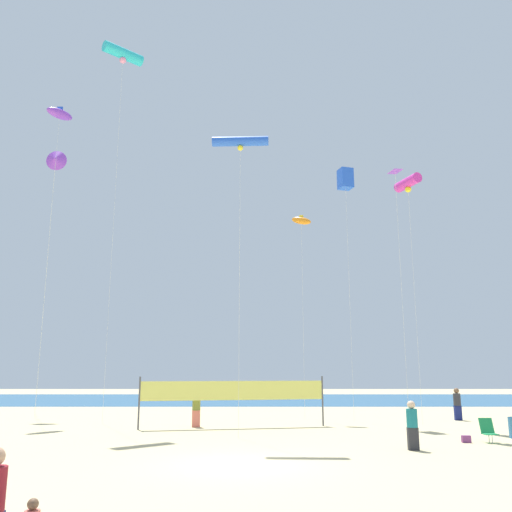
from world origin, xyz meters
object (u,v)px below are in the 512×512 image
(beachgoer_teal_shirt, at_px, (412,424))
(beach_handbag, at_px, (466,439))
(volleyball_net, at_px, (234,392))
(folding_beach_chair, at_px, (488,430))
(kite_magenta_tube, at_px, (408,183))
(kite_cyan_tube, at_px, (123,54))
(kite_blue_tube, at_px, (240,142))
(kite_orange_inflatable, at_px, (301,221))
(kite_violet_inflatable, at_px, (60,114))
(kite_violet_diamond, at_px, (395,174))
(kite_blue_box, at_px, (345,179))
(beachgoer_olive_shirt, at_px, (196,407))
(kite_violet_delta, at_px, (55,160))
(beachgoer_charcoal_shirt, at_px, (457,403))

(beachgoer_teal_shirt, height_order, beach_handbag, beachgoer_teal_shirt)
(beachgoer_teal_shirt, distance_m, volleyball_net, 9.78)
(folding_beach_chair, xyz_separation_m, kite_magenta_tube, (-0.62, 6.32, 12.23))
(kite_cyan_tube, bearing_deg, kite_blue_tube, -39.52)
(folding_beach_chair, bearing_deg, kite_magenta_tube, 134.49)
(folding_beach_chair, distance_m, kite_orange_inflatable, 16.10)
(kite_violet_inflatable, xyz_separation_m, kite_violet_diamond, (19.77, -6.37, -6.47))
(kite_blue_tube, bearing_deg, kite_orange_inflatable, 68.12)
(kite_blue_box, height_order, kite_orange_inflatable, kite_blue_box)
(kite_blue_tube, distance_m, kite_violet_inflatable, 16.34)
(kite_magenta_tube, bearing_deg, beachgoer_teal_shirt, -108.90)
(kite_blue_box, bearing_deg, beachgoer_olive_shirt, -160.71)
(kite_magenta_tube, xyz_separation_m, kite_cyan_tube, (-16.23, 0.88, 8.40))
(beachgoer_olive_shirt, height_order, kite_violet_diamond, kite_violet_diamond)
(beach_handbag, relative_size, kite_blue_tube, 0.03)
(volleyball_net, bearing_deg, kite_violet_delta, 147.98)
(beachgoer_olive_shirt, bearing_deg, beach_handbag, -137.67)
(beachgoer_teal_shirt, distance_m, folding_beach_chair, 4.04)
(beachgoer_teal_shirt, distance_m, kite_cyan_tube, 25.93)
(beachgoer_olive_shirt, bearing_deg, kite_cyan_tube, 50.61)
(folding_beach_chair, distance_m, kite_blue_tube, 15.76)
(beach_handbag, xyz_separation_m, kite_blue_box, (-2.77, 8.44, 13.55))
(beachgoer_olive_shirt, height_order, kite_violet_delta, kite_violet_delta)
(kite_blue_tube, xyz_separation_m, kite_violet_inflatable, (-12.02, 9.27, 6.04))
(beachgoer_olive_shirt, xyz_separation_m, volleyball_net, (1.84, -0.27, 0.72))
(kite_cyan_tube, bearing_deg, folding_beach_chair, -23.11)
(beachgoer_charcoal_shirt, xyz_separation_m, kite_magenta_tube, (-2.77, -2.66, 11.78))
(kite_magenta_tube, height_order, kite_violet_inflatable, kite_violet_inflatable)
(volleyball_net, height_order, kite_violet_diamond, kite_violet_diamond)
(beachgoer_charcoal_shirt, bearing_deg, kite_blue_box, 54.94)
(beachgoer_teal_shirt, xyz_separation_m, kite_magenta_tube, (2.85, 8.33, 11.81))
(beachgoer_olive_shirt, bearing_deg, beachgoer_teal_shirt, -152.56)
(kite_magenta_tube, bearing_deg, volleyball_net, -173.34)
(kite_magenta_tube, bearing_deg, kite_violet_diamond, -120.48)
(beachgoer_charcoal_shirt, height_order, kite_violet_delta, kite_violet_delta)
(kite_violet_delta, bearing_deg, volleyball_net, -32.02)
(kite_magenta_tube, distance_m, kite_cyan_tube, 18.30)
(kite_blue_box, xyz_separation_m, kite_violet_diamond, (1.77, -4.20, -1.24))
(folding_beach_chair, bearing_deg, beachgoer_olive_shirt, -166.02)
(beach_handbag, height_order, kite_orange_inflatable, kite_orange_inflatable)
(volleyball_net, distance_m, kite_blue_tube, 11.91)
(beachgoer_teal_shirt, distance_m, kite_orange_inflatable, 16.22)
(beachgoer_charcoal_shirt, relative_size, beach_handbag, 5.19)
(beachgoer_charcoal_shirt, height_order, kite_blue_box, kite_blue_box)
(kite_orange_inflatable, height_order, kite_violet_inflatable, kite_violet_inflatable)
(kite_orange_inflatable, bearing_deg, kite_cyan_tube, -165.76)
(volleyball_net, xyz_separation_m, kite_blue_tube, (0.35, -3.97, 11.22))
(beachgoer_teal_shirt, distance_m, kite_violet_inflatable, 28.51)
(beachgoer_charcoal_shirt, bearing_deg, kite_violet_inflatable, 45.11)
(beachgoer_teal_shirt, distance_m, kite_magenta_tube, 14.73)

